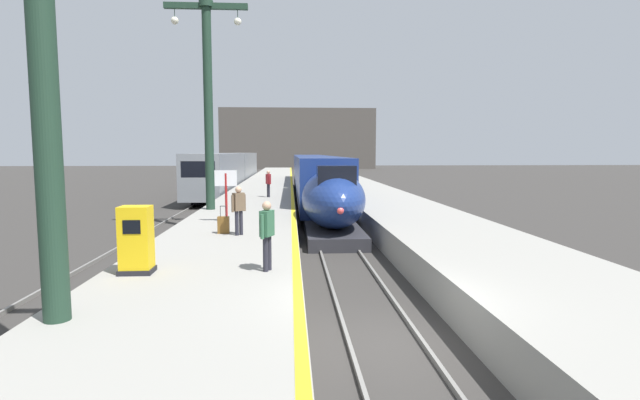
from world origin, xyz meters
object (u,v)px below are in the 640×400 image
object	(u,v)px
highspeed_train_main	(315,178)
ticket_machine_yellow	(136,242)
station_column_mid	(208,87)
passenger_far_waiting	(268,182)
passenger_mid_platform	(267,230)
regional_train_adjacent	(231,169)
rolling_suitcase	(223,225)
departure_info_board	(226,185)
passenger_near_edge	(239,207)

from	to	relation	value
highspeed_train_main	ticket_machine_yellow	size ratio (longest dim) A/B	23.72
station_column_mid	passenger_far_waiting	world-z (taller)	station_column_mid
ticket_machine_yellow	passenger_mid_platform	bearing A→B (deg)	0.73
passenger_mid_platform	regional_train_adjacent	bearing A→B (deg)	98.14
passenger_far_waiting	ticket_machine_yellow	distance (m)	19.25
station_column_mid	passenger_far_waiting	size ratio (longest dim) A/B	5.98
passenger_far_waiting	rolling_suitcase	world-z (taller)	passenger_far_waiting
highspeed_train_main	departure_info_board	xyz separation A→B (m)	(-4.53, -16.77, 0.63)
highspeed_train_main	station_column_mid	bearing A→B (deg)	-115.51
highspeed_train_main	passenger_mid_platform	xyz separation A→B (m)	(-2.48, -25.05, 0.11)
passenger_far_waiting	rolling_suitcase	distance (m)	13.68
departure_info_board	rolling_suitcase	bearing A→B (deg)	-84.69
passenger_mid_platform	passenger_far_waiting	bearing A→B (deg)	92.45
ticket_machine_yellow	departure_info_board	xyz separation A→B (m)	(1.02, 8.31, 0.77)
passenger_near_edge	rolling_suitcase	bearing A→B (deg)	146.34
station_column_mid	passenger_mid_platform	bearing A→B (deg)	-74.89
station_column_mid	departure_info_board	size ratio (longest dim) A/B	4.77
passenger_near_edge	passenger_far_waiting	bearing A→B (deg)	88.39
passenger_mid_platform	passenger_far_waiting	size ratio (longest dim) A/B	1.00
passenger_near_edge	station_column_mid	bearing A→B (deg)	106.20
station_column_mid	passenger_near_edge	xyz separation A→B (m)	(2.21, -7.62, -5.02)
highspeed_train_main	ticket_machine_yellow	distance (m)	25.69
highspeed_train_main	passenger_near_edge	distance (m)	20.32
regional_train_adjacent	passenger_far_waiting	distance (m)	20.82
rolling_suitcase	passenger_near_edge	bearing A→B (deg)	-33.66
highspeed_train_main	departure_info_board	bearing A→B (deg)	-105.13
regional_train_adjacent	ticket_machine_yellow	size ratio (longest dim) A/B	22.87
passenger_mid_platform	passenger_far_waiting	world-z (taller)	same
regional_train_adjacent	passenger_near_edge	size ratio (longest dim) A/B	21.66
regional_train_adjacent	ticket_machine_yellow	distance (m)	39.46
passenger_mid_platform	ticket_machine_yellow	distance (m)	3.08
station_column_mid	passenger_mid_platform	xyz separation A→B (m)	(3.42, -12.68, -5.02)
passenger_near_edge	highspeed_train_main	bearing A→B (deg)	79.55
passenger_near_edge	departure_info_board	distance (m)	3.36
passenger_near_edge	rolling_suitcase	distance (m)	0.98
passenger_near_edge	rolling_suitcase	size ratio (longest dim) A/B	1.72
passenger_far_waiting	ticket_machine_yellow	size ratio (longest dim) A/B	1.06
station_column_mid	rolling_suitcase	bearing A→B (deg)	-77.30
regional_train_adjacent	passenger_mid_platform	distance (m)	39.74
regional_train_adjacent	ticket_machine_yellow	bearing A→B (deg)	-86.29
regional_train_adjacent	station_column_mid	bearing A→B (deg)	-85.28
station_column_mid	ticket_machine_yellow	xyz separation A→B (m)	(0.35, -12.72, -5.27)
passenger_mid_platform	departure_info_board	distance (m)	8.54
ticket_machine_yellow	rolling_suitcase	bearing A→B (deg)	76.89
station_column_mid	departure_info_board	bearing A→B (deg)	-72.77
rolling_suitcase	ticket_machine_yellow	distance (m)	5.66
station_column_mid	rolling_suitcase	size ratio (longest dim) A/B	10.29
passenger_mid_platform	rolling_suitcase	bearing A→B (deg)	108.21
passenger_near_edge	passenger_far_waiting	xyz separation A→B (m)	(0.39, 14.02, 0.00)
ticket_machine_yellow	departure_info_board	size ratio (longest dim) A/B	0.75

